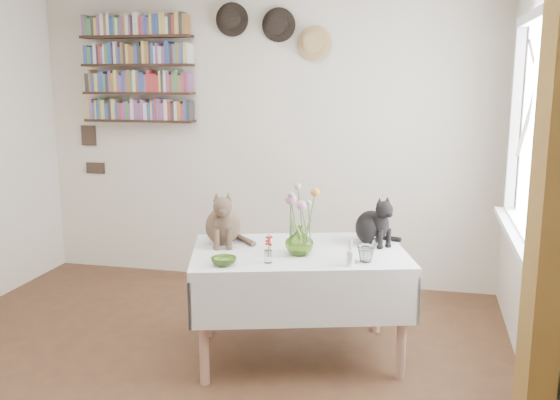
% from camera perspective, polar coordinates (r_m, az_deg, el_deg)
% --- Properties ---
extents(room, '(4.08, 4.58, 2.58)m').
position_cam_1_polar(room, '(3.30, -11.47, 1.59)').
color(room, brown).
rests_on(room, ground).
extents(window, '(0.12, 1.52, 1.32)m').
position_cam_1_polar(window, '(3.82, 22.17, 4.51)').
color(window, white).
rests_on(window, room).
extents(curtain, '(0.12, 0.38, 2.10)m').
position_cam_1_polar(curtain, '(2.96, 23.28, -2.21)').
color(curtain, brown).
rests_on(curtain, room).
extents(dining_table, '(1.52, 1.19, 0.71)m').
position_cam_1_polar(dining_table, '(3.99, 1.73, -7.02)').
color(dining_table, white).
rests_on(dining_table, room).
extents(tabby_cat, '(0.33, 0.37, 0.37)m').
position_cam_1_polar(tabby_cat, '(4.07, -5.25, -1.47)').
color(tabby_cat, brown).
rests_on(tabby_cat, dining_table).
extents(black_cat, '(0.36, 0.35, 0.33)m').
position_cam_1_polar(black_cat, '(4.10, 8.32, -1.68)').
color(black_cat, black).
rests_on(black_cat, dining_table).
extents(flower_vase, '(0.18, 0.18, 0.18)m').
position_cam_1_polar(flower_vase, '(3.82, 1.78, -3.70)').
color(flower_vase, '#89B949').
rests_on(flower_vase, dining_table).
extents(green_bowl, '(0.16, 0.16, 0.05)m').
position_cam_1_polar(green_bowl, '(3.65, -5.17, -5.60)').
color(green_bowl, '#89B949').
rests_on(green_bowl, dining_table).
extents(drinking_glass, '(0.14, 0.14, 0.10)m').
position_cam_1_polar(drinking_glass, '(3.72, 7.87, -4.90)').
color(drinking_glass, white).
rests_on(drinking_glass, dining_table).
extents(candlestick, '(0.04, 0.04, 0.16)m').
position_cam_1_polar(candlestick, '(3.63, 6.46, -5.20)').
color(candlestick, white).
rests_on(candlestick, dining_table).
extents(berry_jar, '(0.05, 0.05, 0.19)m').
position_cam_1_polar(berry_jar, '(3.66, -1.09, -4.50)').
color(berry_jar, white).
rests_on(berry_jar, dining_table).
extents(porcelain_figurine, '(0.05, 0.05, 0.09)m').
position_cam_1_polar(porcelain_figurine, '(4.04, 8.59, -3.79)').
color(porcelain_figurine, white).
rests_on(porcelain_figurine, dining_table).
extents(flower_bouquet, '(0.17, 0.13, 0.39)m').
position_cam_1_polar(flower_bouquet, '(3.77, 1.84, -0.02)').
color(flower_bouquet, '#4C7233').
rests_on(flower_bouquet, flower_vase).
extents(bookshelf_unit, '(1.00, 0.16, 0.91)m').
position_cam_1_polar(bookshelf_unit, '(5.67, -12.89, 11.55)').
color(bookshelf_unit, '#311E15').
rests_on(bookshelf_unit, room).
extents(wall_hats, '(0.98, 0.09, 0.48)m').
position_cam_1_polar(wall_hats, '(5.30, -0.54, 15.37)').
color(wall_hats, black).
rests_on(wall_hats, room).
extents(wall_art_plaques, '(0.21, 0.02, 0.44)m').
position_cam_1_polar(wall_art_plaques, '(6.02, -16.85, 4.48)').
color(wall_art_plaques, '#38281E').
rests_on(wall_art_plaques, room).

